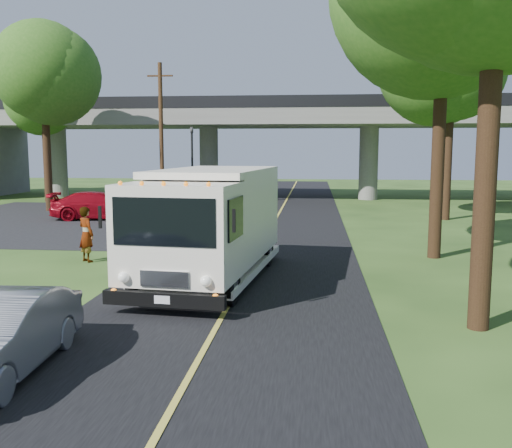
# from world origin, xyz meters

# --- Properties ---
(ground) EXTENTS (120.00, 120.00, 0.00)m
(ground) POSITION_xyz_m (0.00, 0.00, 0.00)
(ground) COLOR #284418
(ground) RESTS_ON ground
(road) EXTENTS (7.00, 90.00, 0.02)m
(road) POSITION_xyz_m (0.00, 10.00, 0.01)
(road) COLOR black
(road) RESTS_ON ground
(parking_lot) EXTENTS (16.00, 18.00, 0.01)m
(parking_lot) POSITION_xyz_m (-11.00, 18.00, 0.01)
(parking_lot) COLOR black
(parking_lot) RESTS_ON ground
(lane_line) EXTENTS (0.12, 90.00, 0.01)m
(lane_line) POSITION_xyz_m (0.00, 10.00, 0.03)
(lane_line) COLOR gold
(lane_line) RESTS_ON road
(overpass) EXTENTS (54.00, 10.00, 7.30)m
(overpass) POSITION_xyz_m (0.00, 32.00, 4.56)
(overpass) COLOR slate
(overpass) RESTS_ON ground
(traffic_signal) EXTENTS (0.18, 0.22, 5.20)m
(traffic_signal) POSITION_xyz_m (-6.00, 26.00, 3.20)
(traffic_signal) COLOR black
(traffic_signal) RESTS_ON ground
(utility_pole) EXTENTS (1.60, 0.26, 9.00)m
(utility_pole) POSITION_xyz_m (-7.50, 24.00, 4.59)
(utility_pole) COLOR #472D19
(utility_pole) RESTS_ON ground
(tree_right_far) EXTENTS (5.77, 5.67, 10.99)m
(tree_right_far) POSITION_xyz_m (9.21, 19.84, 8.30)
(tree_right_far) COLOR #382314
(tree_right_far) RESTS_ON ground
(tree_left_lot) EXTENTS (5.60, 5.50, 10.50)m
(tree_left_lot) POSITION_xyz_m (-13.79, 21.84, 7.90)
(tree_left_lot) COLOR #382314
(tree_left_lot) RESTS_ON ground
(tree_left_far) EXTENTS (5.26, 5.16, 9.89)m
(tree_left_far) POSITION_xyz_m (-16.79, 27.84, 7.45)
(tree_left_far) COLOR #382314
(tree_left_far) RESTS_ON ground
(step_van) EXTENTS (3.54, 7.83, 3.19)m
(step_van) POSITION_xyz_m (-0.91, 4.70, 1.73)
(step_van) COLOR silver
(step_van) RESTS_ON ground
(red_sedan) EXTENTS (5.39, 2.98, 1.48)m
(red_sedan) POSITION_xyz_m (-9.42, 18.30, 0.74)
(red_sedan) COLOR maroon
(red_sedan) RESTS_ON ground
(pedestrian) EXTENTS (0.81, 0.77, 1.86)m
(pedestrian) POSITION_xyz_m (-5.54, 7.07, 0.93)
(pedestrian) COLOR gray
(pedestrian) RESTS_ON ground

